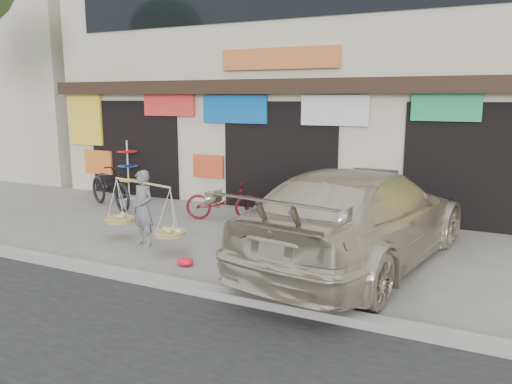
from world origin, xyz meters
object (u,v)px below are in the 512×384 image
at_px(bike_0, 110,185).
at_px(bike_2, 223,201).
at_px(suv, 359,217).
at_px(display_rack, 128,175).
at_px(street_vendor, 143,212).

distance_m(bike_0, bike_2, 3.26).
xyz_separation_m(suv, display_rack, (-7.23, 2.75, -0.17)).
relative_size(street_vendor, display_rack, 1.26).
height_order(bike_2, suv, suv).
relative_size(bike_2, display_rack, 1.07).
bearing_deg(street_vendor, bike_2, 96.52).
bearing_deg(display_rack, suv, -20.81).
height_order(bike_0, display_rack, display_rack).
height_order(bike_0, bike_2, bike_0).
bearing_deg(street_vendor, bike_0, 155.96).
distance_m(street_vendor, display_rack, 4.80).
bearing_deg(suv, display_rack, -11.42).
distance_m(bike_0, suv, 7.03).
distance_m(bike_2, suv, 3.98).
bearing_deg(display_rack, bike_0, -71.67).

